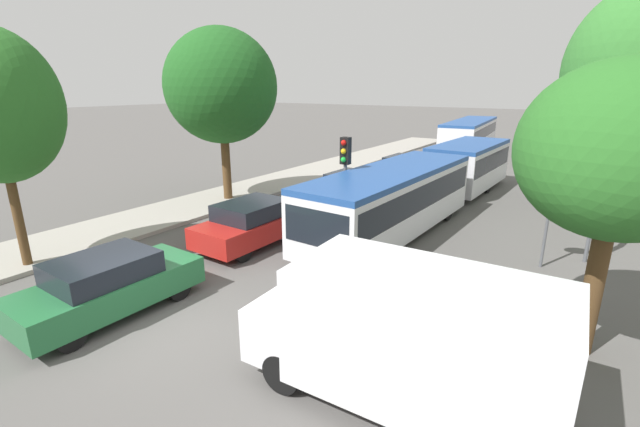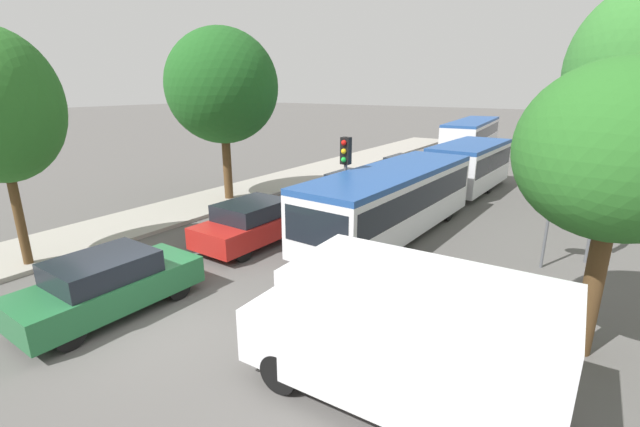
% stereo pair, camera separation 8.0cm
% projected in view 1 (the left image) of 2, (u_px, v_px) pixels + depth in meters
% --- Properties ---
extents(ground_plane, '(200.00, 200.00, 0.00)m').
position_uv_depth(ground_plane, '(167.00, 329.00, 9.22)').
color(ground_plane, '#565451').
extents(kerb_strip_left, '(3.20, 40.50, 0.14)m').
position_uv_depth(kerb_strip_left, '(307.00, 174.00, 25.09)').
color(kerb_strip_left, '#9E998E').
rests_on(kerb_strip_left, ground).
extents(articulated_bus, '(3.02, 15.79, 2.33)m').
position_uv_depth(articulated_bus, '(430.00, 180.00, 17.31)').
color(articulated_bus, silver).
rests_on(articulated_bus, ground).
extents(city_bus_rear, '(3.32, 11.26, 2.39)m').
position_uv_depth(city_bus_rear, '(470.00, 133.00, 34.15)').
color(city_bus_rear, silver).
rests_on(city_bus_rear, ground).
extents(queued_car_green, '(1.81, 4.07, 1.40)m').
position_uv_depth(queued_car_green, '(108.00, 285.00, 9.67)').
color(queued_car_green, '#236638').
rests_on(queued_car_green, ground).
extents(queued_car_red, '(1.87, 4.21, 1.45)m').
position_uv_depth(queued_car_red, '(254.00, 223.00, 13.97)').
color(queued_car_red, '#B21E19').
rests_on(queued_car_red, ground).
extents(queued_car_blue, '(1.74, 3.91, 1.35)m').
position_uv_depth(queued_car_blue, '(350.00, 187.00, 19.13)').
color(queued_car_blue, '#284799').
rests_on(queued_car_blue, ground).
extents(queued_car_silver, '(1.80, 4.06, 1.40)m').
position_uv_depth(queued_car_silver, '(404.00, 169.00, 23.16)').
color(queued_car_silver, '#B7BABF').
rests_on(queued_car_silver, ground).
extents(white_van, '(5.06, 2.14, 2.31)m').
position_uv_depth(white_van, '(408.00, 335.00, 6.76)').
color(white_van, silver).
rests_on(white_van, ground).
extents(traffic_light, '(0.33, 0.37, 3.40)m').
position_uv_depth(traffic_light, '(345.00, 164.00, 14.33)').
color(traffic_light, '#56595E').
rests_on(traffic_light, ground).
extents(no_entry_sign, '(0.70, 0.08, 2.82)m').
position_uv_depth(no_entry_sign, '(550.00, 204.00, 11.83)').
color(no_entry_sign, '#56595E').
rests_on(no_entry_sign, ground).
extents(direction_sign_post, '(0.38, 1.38, 3.60)m').
position_uv_depth(direction_sign_post, '(601.00, 177.00, 11.98)').
color(direction_sign_post, '#56595E').
rests_on(direction_sign_post, ground).
extents(tree_left_mid, '(4.71, 4.71, 7.38)m').
position_uv_depth(tree_left_mid, '(221.00, 87.00, 18.00)').
color(tree_left_mid, '#51381E').
rests_on(tree_left_mid, ground).
extents(tree_right_near, '(3.43, 3.43, 5.53)m').
position_uv_depth(tree_right_near, '(622.00, 156.00, 7.37)').
color(tree_right_near, '#51381E').
rests_on(tree_right_near, ground).
extents(tree_right_mid, '(5.02, 5.02, 8.59)m').
position_uv_depth(tree_right_mid, '(637.00, 71.00, 15.63)').
color(tree_right_mid, '#51381E').
rests_on(tree_right_mid, ground).
extents(tree_right_far, '(4.33, 4.33, 7.24)m').
position_uv_depth(tree_right_far, '(616.00, 92.00, 25.86)').
color(tree_right_far, '#51381E').
rests_on(tree_right_far, ground).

